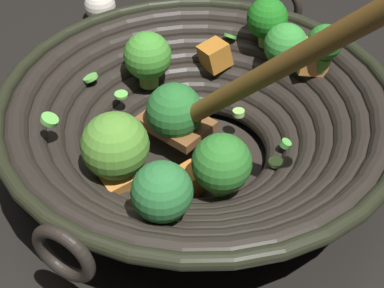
% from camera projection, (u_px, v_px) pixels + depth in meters
% --- Properties ---
extents(ground_plane, '(4.00, 4.00, 0.00)m').
position_uv_depth(ground_plane, '(198.00, 164.00, 0.59)').
color(ground_plane, black).
extents(wok, '(0.39, 0.39, 0.26)m').
position_uv_depth(wok, '(199.00, 120.00, 0.55)').
color(wok, black).
rests_on(wok, ground).
extents(garlic_bulb, '(0.04, 0.04, 0.04)m').
position_uv_depth(garlic_bulb, '(100.00, 6.00, 0.80)').
color(garlic_bulb, silver).
rests_on(garlic_bulb, ground).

